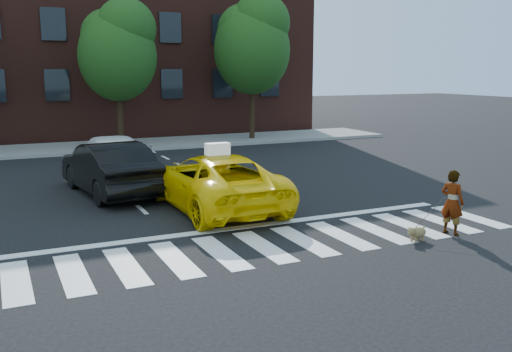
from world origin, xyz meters
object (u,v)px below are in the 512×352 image
Objects in this scene: taxi at (215,181)px; dog at (416,233)px; tree_mid at (118,46)px; tree_right at (252,41)px; white_suv at (111,156)px; woman at (452,202)px; black_sedan at (109,168)px.

taxi reaches higher than dog.
taxi is at bearing -91.02° from tree_mid.
tree_mid is 7.01m from tree_right.
white_suv is (-8.93, -7.44, -4.51)m from tree_right.
taxi is (-0.24, -13.30, -4.09)m from tree_mid.
dog is at bearing 77.57° from woman.
tree_mid is 1.37× the size of white_suv.
tree_mid is 8.71m from white_suv.
dog is (-1.14, -0.13, -0.56)m from woman.
white_suv is 3.41× the size of woman.
tree_mid is 18.83m from woman.
taxi is 3.61× the size of woman.
white_suv is at bearing 98.79° from dog.
tree_mid is at bearing -102.54° from white_suv.
woman is (3.86, -17.98, -4.09)m from tree_mid.
taxi reaches higher than white_suv.
woman is (5.80, -10.53, 0.01)m from white_suv.
taxi is (-7.24, -13.30, -4.50)m from tree_right.
woman reaches higher than white_suv.
woman is 2.46× the size of dog.
taxi is 6.10m from white_suv.
tree_mid is at bearing 180.00° from tree_right.
tree_mid reaches higher than dog.
woman is (4.10, -4.68, -0.00)m from taxi.
tree_right is 5.04× the size of woman.
tree_right is at bearing -138.18° from white_suv.
woman is at bearing -8.15° from dog.
tree_mid is 13.91m from taxi.
tree_right is at bearing 61.91° from dog.
black_sedan is at bearing 20.35° from woman.
black_sedan is at bearing -103.95° from tree_mid.
black_sedan reaches higher than white_suv.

